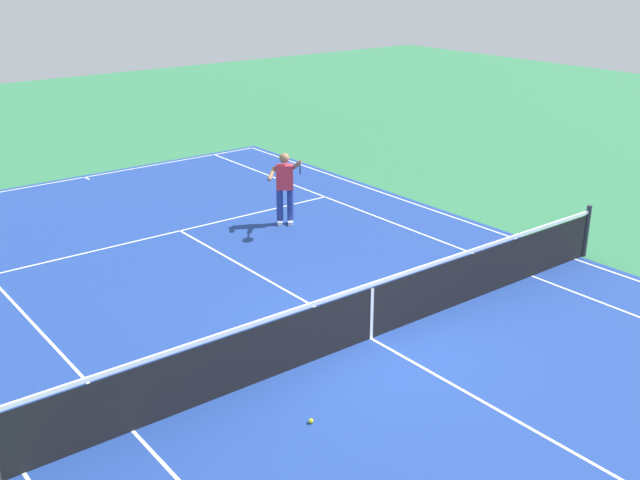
% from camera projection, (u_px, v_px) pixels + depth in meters
% --- Properties ---
extents(ground_plane, '(60.00, 60.00, 0.00)m').
position_uv_depth(ground_plane, '(370.00, 338.00, 12.19)').
color(ground_plane, '#2D7247').
extents(court_slab, '(24.20, 11.40, 0.00)m').
position_uv_depth(court_slab, '(370.00, 338.00, 12.19)').
color(court_slab, navy).
rests_on(court_slab, ground_plane).
extents(court_line_markings, '(23.85, 11.05, 0.01)m').
position_uv_depth(court_line_markings, '(370.00, 338.00, 12.19)').
color(court_line_markings, white).
rests_on(court_line_markings, ground_plane).
extents(tennis_net, '(0.10, 11.70, 1.08)m').
position_uv_depth(tennis_net, '(371.00, 311.00, 12.02)').
color(tennis_net, '#2D2D33').
rests_on(tennis_net, ground_plane).
extents(tennis_player_near, '(1.17, 0.75, 1.70)m').
position_uv_depth(tennis_player_near, '(285.00, 185.00, 17.03)').
color(tennis_player_near, navy).
rests_on(tennis_player_near, ground_plane).
extents(tennis_ball, '(0.07, 0.07, 0.07)m').
position_uv_depth(tennis_ball, '(311.00, 421.00, 9.98)').
color(tennis_ball, '#CCE01E').
rests_on(tennis_ball, ground_plane).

